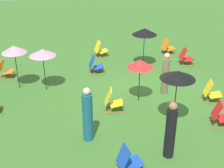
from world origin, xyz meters
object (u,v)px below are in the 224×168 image
object	(u,v)px
deckchair_6	(100,50)
deckchair_5	(211,92)
deckchair_0	(112,101)
person_0	(88,116)
deckchair_1	(128,161)
umbrella_1	(145,32)
person_1	(166,74)
deckchair_11	(167,47)
umbrella_3	(178,75)
deckchair_7	(95,65)
deckchair_4	(185,57)
deckchair_9	(5,70)
umbrella_0	(42,53)
person_2	(170,131)
umbrella_2	(14,49)
deckchair_10	(221,115)
umbrella_4	(140,64)

from	to	relation	value
deckchair_6	deckchair_5	bearing A→B (deg)	-157.58
deckchair_0	person_0	bearing A→B (deg)	155.18
deckchair_1	deckchair_5	size ratio (longest dim) A/B	1.01
umbrella_1	person_1	size ratio (longest dim) A/B	1.12
deckchair_11	deckchair_6	bearing A→B (deg)	76.88
deckchair_6	umbrella_3	world-z (taller)	umbrella_3
deckchair_7	umbrella_3	distance (m)	5.25
deckchair_1	deckchair_4	size ratio (longest dim) A/B	1.02
deckchair_0	deckchair_9	bearing A→B (deg)	57.75
deckchair_6	person_1	xyz separation A→B (m)	(-4.30, -2.24, 0.44)
umbrella_0	person_2	bearing A→B (deg)	-140.28
deckchair_11	deckchair_4	bearing A→B (deg)	-175.90
deckchair_1	deckchair_7	size ratio (longest dim) A/B	1.02
deckchair_0	umbrella_1	size ratio (longest dim) A/B	0.44
deckchair_1	umbrella_2	size ratio (longest dim) A/B	0.46
deckchair_4	person_0	distance (m)	7.41
deckchair_1	umbrella_1	bearing A→B (deg)	-28.01
deckchair_0	deckchair_10	bearing A→B (deg)	-106.08
deckchair_7	umbrella_4	distance (m)	3.35
person_1	umbrella_0	bearing A→B (deg)	125.04
deckchair_0	umbrella_2	distance (m)	4.44
deckchair_1	person_0	xyz separation A→B (m)	(1.60, 0.99, 0.47)
person_1	deckchair_7	bearing A→B (deg)	94.05
umbrella_1	deckchair_7	bearing A→B (deg)	100.50
deckchair_9	umbrella_0	size ratio (longest dim) A/B	0.48
umbrella_0	umbrella_2	distance (m)	1.15
person_1	person_2	distance (m)	3.90
deckchair_9	deckchair_4	bearing A→B (deg)	-77.05
deckchair_6	deckchair_10	world-z (taller)	same
deckchair_10	deckchair_9	bearing A→B (deg)	69.67
deckchair_11	umbrella_1	size ratio (longest dim) A/B	0.45
deckchair_11	person_1	size ratio (longest dim) A/B	0.50
umbrella_3	umbrella_4	xyz separation A→B (m)	(1.70, 0.85, -0.29)
umbrella_2	deckchair_6	bearing A→B (deg)	-48.33
deckchair_9	person_0	distance (m)	6.05
deckchair_9	umbrella_2	distance (m)	1.88
deckchair_9	deckchair_10	xyz separation A→B (m)	(-4.63, -7.84, 0.00)
deckchair_10	deckchair_6	bearing A→B (deg)	37.57
deckchair_9	umbrella_3	distance (m)	7.83
deckchair_1	umbrella_1	size ratio (longest dim) A/B	0.45
deckchair_7	umbrella_3	xyz separation A→B (m)	(-4.48, -2.34, 1.43)
umbrella_2	person_1	size ratio (longest dim) A/B	1.08
deckchair_0	person_1	xyz separation A→B (m)	(1.11, -2.21, 0.44)
deckchair_5	deckchair_11	size ratio (longest dim) A/B	0.99
deckchair_6	deckchair_11	xyz separation A→B (m)	(-0.00, -3.54, 0.00)
umbrella_1	umbrella_2	xyz separation A→B (m)	(-1.61, 5.53, -0.06)
deckchair_4	person_1	size ratio (longest dim) A/B	0.49
deckchair_0	deckchair_11	xyz separation A→B (m)	(5.41, -3.52, 0.00)
deckchair_10	deckchair_1	bearing A→B (deg)	129.68
deckchair_0	deckchair_9	distance (m)	5.49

